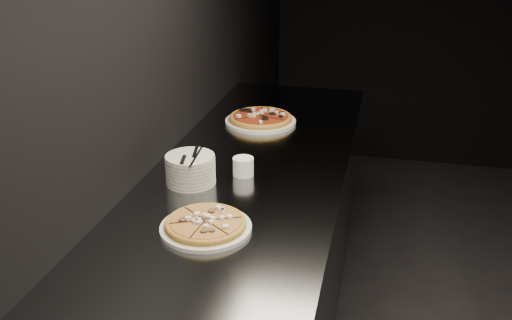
% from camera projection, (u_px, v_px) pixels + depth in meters
% --- Properties ---
extents(wall_left, '(0.02, 5.00, 2.80)m').
position_uv_depth(wall_left, '(152.00, 41.00, 2.11)').
color(wall_left, black).
rests_on(wall_left, floor).
extents(counter, '(0.74, 2.44, 0.92)m').
position_uv_depth(counter, '(250.00, 269.00, 2.40)').
color(counter, slate).
rests_on(counter, floor).
extents(pizza_mushroom, '(0.34, 0.34, 0.03)m').
position_uv_depth(pizza_mushroom, '(206.00, 225.00, 1.78)').
color(pizza_mushroom, silver).
rests_on(pizza_mushroom, counter).
extents(pizza_tomato, '(0.39, 0.39, 0.04)m').
position_uv_depth(pizza_tomato, '(261.00, 119.00, 2.71)').
color(pizza_tomato, silver).
rests_on(pizza_tomato, counter).
extents(plate_stack, '(0.18, 0.18, 0.11)m').
position_uv_depth(plate_stack, '(190.00, 169.00, 2.08)').
color(plate_stack, silver).
rests_on(plate_stack, counter).
extents(cutlery, '(0.06, 0.19, 0.01)m').
position_uv_depth(cutlery, '(190.00, 157.00, 2.05)').
color(cutlery, '#ADAFB4').
rests_on(cutlery, plate_stack).
extents(ramekin, '(0.08, 0.08, 0.07)m').
position_uv_depth(ramekin, '(243.00, 166.00, 2.15)').
color(ramekin, white).
rests_on(ramekin, counter).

